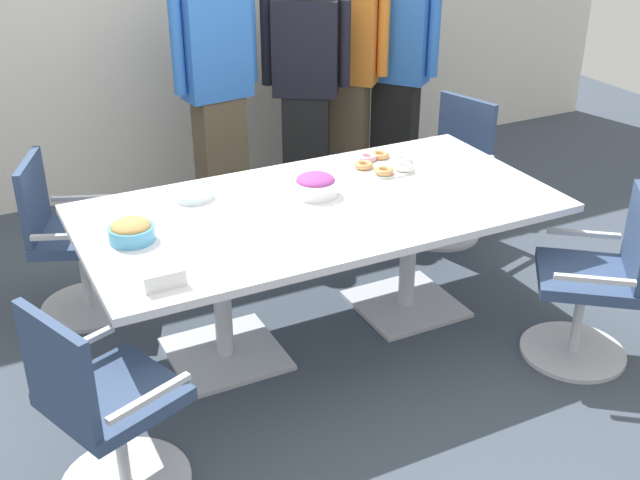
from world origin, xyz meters
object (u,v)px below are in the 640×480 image
Objects in this scene: office_chair_3 at (104,414)px; snack_bowl_candy_mix at (316,185)px; office_chair_1 at (448,177)px; plate_stack at (193,195)px; person_standing_0 at (217,84)px; office_chair_2 at (71,245)px; donut_platter at (384,164)px; office_chair_0 at (595,287)px; person_standing_3 at (397,71)px; person_standing_1 at (306,84)px; person_standing_2 at (347,71)px; conference_table at (320,227)px; snack_bowl_cookies at (131,231)px; napkin_pile at (160,273)px.

snack_bowl_candy_mix is at bearing 100.32° from office_chair_3.
office_chair_1 reaches higher than plate_stack.
office_chair_2 is at bearing 26.90° from person_standing_0.
office_chair_1 is 2.57× the size of donut_platter.
person_standing_3 is at bearing 29.55° from office_chair_0.
person_standing_3 is (0.34, 2.46, 0.47)m from office_chair_0.
office_chair_3 is at bearing 80.77° from person_standing_1.
person_standing_0 reaches higher than office_chair_1.
person_standing_2 is 2.13m from plate_stack.
office_chair_1 is 1.16m from person_standing_2.
person_standing_1 reaches higher than conference_table.
snack_bowl_candy_mix is at bearing -161.36° from donut_platter.
office_chair_2 is 4.30× the size of snack_bowl_cookies.
conference_table is 0.64m from donut_platter.
office_chair_3 is at bearing 124.52° from office_chair_0.
office_chair_3 is 1.62m from snack_bowl_candy_mix.
office_chair_1 is 1.64m from person_standing_0.
office_chair_2 is 0.82m from plate_stack.
napkin_pile is (0.01, -0.43, -0.01)m from snack_bowl_cookies.
conference_table is at bearing -1.94° from snack_bowl_cookies.
office_chair_2 is (-1.13, 0.82, -0.22)m from conference_table.
person_standing_0 is 1.40m from person_standing_3.
office_chair_1 is 0.53× the size of person_standing_1.
office_chair_1 is 1.00× the size of office_chair_3.
person_standing_2 is at bearing 38.64° from person_standing_3.
office_chair_2 reaches higher than donut_platter.
office_chair_1 is 0.53× the size of person_standing_2.
office_chair_2 is at bearing 144.13° from conference_table.
office_chair_3 is at bearing 92.49° from person_standing_3.
office_chair_3 is 3.44m from person_standing_2.
conference_table is 0.22m from snack_bowl_candy_mix.
person_standing_0 is (-1.06, 2.46, 0.54)m from office_chair_0.
office_chair_1 is (1.30, 0.70, -0.22)m from conference_table.
person_standing_1 is 0.78m from person_standing_3.
person_standing_2 reaches higher than person_standing_3.
office_chair_0 is 2.78m from office_chair_2.
person_standing_3 reaches higher than napkin_pile.
office_chair_0 is at bearing 76.06° from office_chair_2.
napkin_pile is (-0.95, -0.39, 0.16)m from conference_table.
person_standing_1 reaches higher than plate_stack.
person_standing_2 is 2.65m from snack_bowl_cookies.
person_standing_0 is 5.12× the size of donut_platter.
snack_bowl_candy_mix is at bearing 98.50° from office_chair_1.
snack_bowl_cookies is 0.92× the size of snack_bowl_candy_mix.
snack_bowl_candy_mix is at bearing 81.46° from office_chair_2.
person_standing_0 is at bearing 60.69° from office_chair_0.
office_chair_1 is 4.30× the size of snack_bowl_cookies.
plate_stack is (-1.67, 1.19, 0.36)m from office_chair_0.
person_standing_0 is at bearing 110.18° from donut_platter.
plate_stack is (-2.01, -1.27, -0.10)m from person_standing_3.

